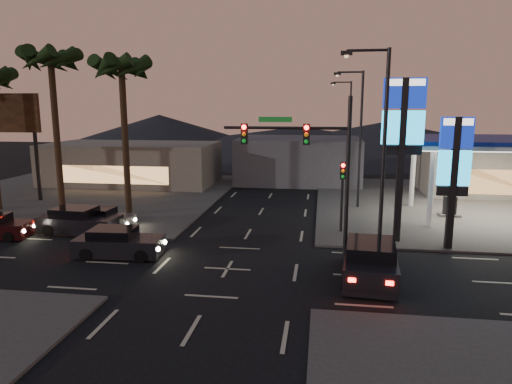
% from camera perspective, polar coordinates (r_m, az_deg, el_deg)
% --- Properties ---
extents(ground, '(140.00, 140.00, 0.00)m').
position_cam_1_polar(ground, '(21.75, -3.59, -9.58)').
color(ground, black).
rests_on(ground, ground).
extents(corner_lot_ne, '(24.00, 24.00, 0.12)m').
position_cam_1_polar(corner_lot_ne, '(38.56, 25.81, -1.56)').
color(corner_lot_ne, '#47443F').
rests_on(corner_lot_ne, ground).
extents(corner_lot_nw, '(24.00, 24.00, 0.12)m').
position_cam_1_polar(corner_lot_nw, '(41.94, -20.79, -0.27)').
color(corner_lot_nw, '#47443F').
rests_on(corner_lot_nw, ground).
extents(gas_station, '(12.20, 8.20, 5.47)m').
position_cam_1_polar(gas_station, '(34.14, 28.48, 5.30)').
color(gas_station, silver).
rests_on(gas_station, ground).
extents(convenience_store, '(10.00, 6.00, 4.00)m').
position_cam_1_polar(convenience_store, '(43.56, 26.58, 2.27)').
color(convenience_store, '#726B5B').
rests_on(convenience_store, ground).
extents(pylon_sign_tall, '(2.20, 0.35, 9.00)m').
position_cam_1_polar(pylon_sign_tall, '(25.84, 17.87, 7.67)').
color(pylon_sign_tall, black).
rests_on(pylon_sign_tall, ground).
extents(pylon_sign_short, '(1.60, 0.35, 7.00)m').
position_cam_1_polar(pylon_sign_short, '(25.54, 23.55, 3.35)').
color(pylon_sign_short, black).
rests_on(pylon_sign_short, ground).
extents(traffic_signal_mast, '(6.10, 0.39, 8.00)m').
position_cam_1_polar(traffic_signal_mast, '(22.08, 6.94, 4.63)').
color(traffic_signal_mast, black).
rests_on(traffic_signal_mast, ground).
extents(pedestal_signal, '(0.32, 0.39, 4.30)m').
position_cam_1_polar(pedestal_signal, '(27.36, 10.74, 0.81)').
color(pedestal_signal, black).
rests_on(pedestal_signal, ground).
extents(streetlight_near, '(2.14, 0.25, 10.00)m').
position_cam_1_polar(streetlight_near, '(21.19, 15.18, 5.42)').
color(streetlight_near, black).
rests_on(streetlight_near, ground).
extents(streetlight_mid, '(2.14, 0.25, 10.00)m').
position_cam_1_polar(streetlight_mid, '(34.10, 12.61, 7.39)').
color(streetlight_mid, black).
rests_on(streetlight_mid, ground).
extents(streetlight_far, '(2.14, 0.25, 10.00)m').
position_cam_1_polar(streetlight_far, '(48.06, 11.39, 8.32)').
color(streetlight_far, black).
rests_on(streetlight_far, ground).
extents(palm_a, '(4.41, 4.41, 10.86)m').
position_cam_1_polar(palm_a, '(32.36, -16.42, 13.63)').
color(palm_a, black).
rests_on(palm_a, ground).
extents(palm_b, '(4.41, 4.41, 11.46)m').
position_cam_1_polar(palm_b, '(34.74, -24.22, 13.81)').
color(palm_b, black).
rests_on(palm_b, ground).
extents(billboard, '(6.00, 0.30, 8.50)m').
position_cam_1_polar(billboard, '(41.23, -28.94, 7.71)').
color(billboard, black).
rests_on(billboard, ground).
extents(building_far_west, '(16.00, 8.00, 4.00)m').
position_cam_1_polar(building_far_west, '(46.09, -15.18, 3.43)').
color(building_far_west, '#726B5B').
rests_on(building_far_west, ground).
extents(building_far_mid, '(12.00, 9.00, 4.40)m').
position_cam_1_polar(building_far_mid, '(46.32, 5.41, 4.04)').
color(building_far_mid, '#4C4C51').
rests_on(building_far_mid, ground).
extents(hill_left, '(40.00, 40.00, 6.00)m').
position_cam_1_polar(hill_left, '(85.26, -11.94, 7.42)').
color(hill_left, black).
rests_on(hill_left, ground).
extents(hill_right, '(50.00, 50.00, 5.00)m').
position_cam_1_polar(hill_right, '(80.84, 15.98, 6.72)').
color(hill_right, black).
rests_on(hill_right, ground).
extents(hill_center, '(60.00, 60.00, 4.00)m').
position_cam_1_polar(hill_center, '(80.26, 5.22, 6.70)').
color(hill_center, black).
rests_on(hill_center, ground).
extents(car_lane_a_front, '(4.57, 2.12, 1.46)m').
position_cam_1_polar(car_lane_a_front, '(24.33, -16.86, -6.14)').
color(car_lane_a_front, black).
rests_on(car_lane_a_front, ground).
extents(car_lane_b_front, '(4.10, 1.87, 1.31)m').
position_cam_1_polar(car_lane_b_front, '(29.99, -18.82, -3.23)').
color(car_lane_b_front, '#57585A').
rests_on(car_lane_b_front, ground).
extents(car_lane_b_mid, '(4.93, 2.28, 1.58)m').
position_cam_1_polar(car_lane_b_mid, '(29.32, -21.26, -3.45)').
color(car_lane_b_mid, black).
rests_on(car_lane_b_mid, ground).
extents(suv_station, '(2.66, 5.42, 1.75)m').
position_cam_1_polar(suv_station, '(20.95, 14.09, -8.34)').
color(suv_station, black).
rests_on(suv_station, ground).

